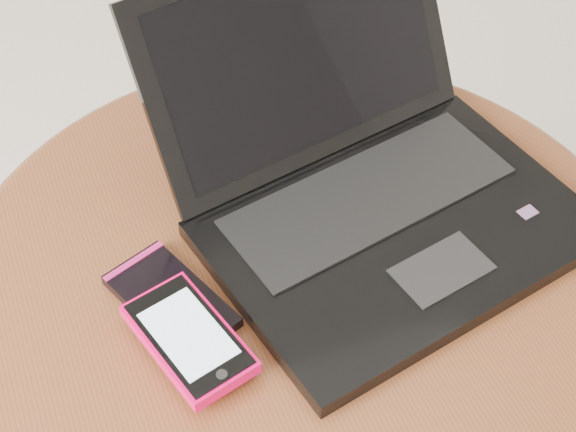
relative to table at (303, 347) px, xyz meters
name	(u,v)px	position (x,y,z in m)	size (l,w,h in m)	color
table	(303,347)	(0.00, 0.00, 0.00)	(0.66, 0.66, 0.52)	#603017
laptop	(370,181)	(0.09, 0.05, 0.15)	(0.39, 0.39, 0.20)	black
phone_black	(171,300)	(-0.12, 0.01, 0.12)	(0.10, 0.13, 0.01)	black
phone_pink	(189,338)	(-0.12, -0.04, 0.13)	(0.09, 0.13, 0.01)	#FC0555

